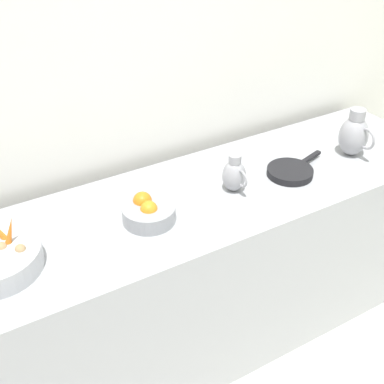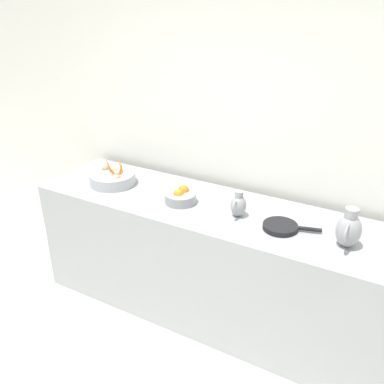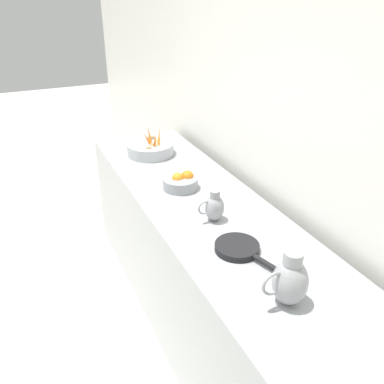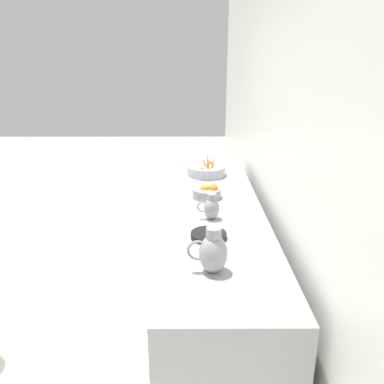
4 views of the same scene
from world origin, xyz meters
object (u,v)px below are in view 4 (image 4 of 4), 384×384
at_px(skillet_on_counter, 209,236).
at_px(vegetable_colander, 207,170).
at_px(metal_pitcher_short, 211,208).
at_px(orange_bowl, 207,192).
at_px(metal_pitcher_tall, 213,252).

bearing_deg(skillet_on_counter, vegetable_colander, -91.61).
height_order(vegetable_colander, metal_pitcher_short, vegetable_colander).
xyz_separation_m(orange_bowl, metal_pitcher_tall, (0.02, 1.17, 0.07)).
bearing_deg(orange_bowl, vegetable_colander, -91.69).
xyz_separation_m(metal_pitcher_short, skillet_on_counter, (0.03, 0.32, -0.07)).
xyz_separation_m(vegetable_colander, skillet_on_counter, (0.04, 1.41, -0.03)).
distance_m(orange_bowl, metal_pitcher_short, 0.45).
xyz_separation_m(orange_bowl, metal_pitcher_short, (-0.01, 0.45, 0.04)).
bearing_deg(vegetable_colander, metal_pitcher_tall, 88.78).
xyz_separation_m(vegetable_colander, metal_pitcher_short, (0.01, 1.09, 0.04)).
bearing_deg(metal_pitcher_tall, vegetable_colander, -91.22).
relative_size(vegetable_colander, skillet_on_counter, 0.99).
height_order(orange_bowl, skillet_on_counter, orange_bowl).
relative_size(metal_pitcher_short, skillet_on_counter, 0.51).
distance_m(vegetable_colander, skillet_on_counter, 1.41).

